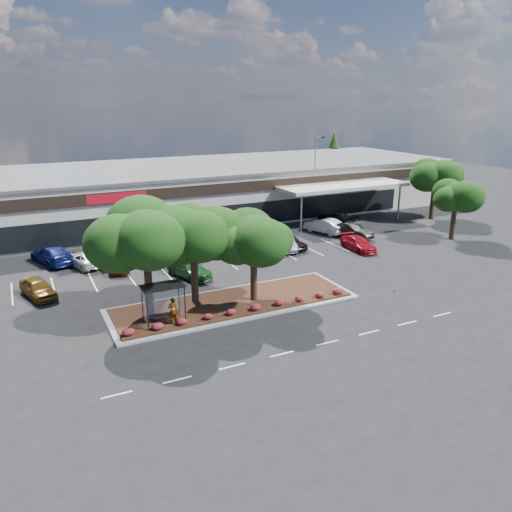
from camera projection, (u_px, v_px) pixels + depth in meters
name	position (u px, v px, depth m)	size (l,w,h in m)	color
ground	(284.00, 320.00, 33.80)	(160.00, 160.00, 0.00)	black
retail_store	(152.00, 193.00, 61.89)	(80.40, 25.20, 6.25)	beige
landscape_island	(234.00, 303.00, 36.35)	(18.00, 6.00, 0.26)	#999894
lane_markings	(223.00, 274.00, 42.66)	(33.12, 20.06, 0.01)	silver
shrub_row	(246.00, 309.00, 34.44)	(17.00, 0.80, 0.50)	maroon
bus_shelter	(162.00, 292.00, 32.48)	(2.75, 1.55, 2.59)	black
island_tree_west	(147.00, 259.00, 33.02)	(7.20, 7.20, 7.89)	#14350B
island_tree_mid	(194.00, 254.00, 35.18)	(6.60, 6.60, 7.32)	#14350B
island_tree_east	(254.00, 257.00, 35.70)	(5.80, 5.80, 6.50)	#14350B
tree_east_near	(455.00, 209.00, 52.29)	(5.60, 5.60, 6.51)	#14350B
tree_east_far	(434.00, 188.00, 61.06)	(6.40, 6.40, 7.62)	#14350B
conifer_north_east	(333.00, 159.00, 84.36)	(3.96, 3.96, 9.00)	#14350B
person_waiting	(173.00, 311.00, 32.51)	(0.66, 0.43, 1.81)	#594C47
light_pole	(315.00, 183.00, 60.49)	(1.43, 0.51, 10.18)	#999894
survey_stake	(394.00, 295.00, 36.33)	(0.08, 0.14, 1.10)	#96764E
car_0	(38.00, 288.00, 37.60)	(1.71, 4.24, 1.44)	brown
car_1	(118.00, 262.00, 43.49)	(1.76, 4.38, 1.49)	maroon
car_2	(182.00, 258.00, 44.47)	(1.78, 4.42, 1.50)	black
car_3	(189.00, 269.00, 41.91)	(1.93, 4.76, 1.38)	#1F5720
car_4	(234.00, 246.00, 48.11)	(1.52, 4.36, 1.44)	black
car_5	(289.00, 242.00, 49.74)	(1.71, 4.24, 1.44)	black
car_6	(285.00, 243.00, 49.34)	(1.52, 4.36, 1.44)	#54545B
car_7	(352.00, 231.00, 53.62)	(1.65, 4.72, 1.56)	black
car_8	(358.00, 244.00, 49.23)	(1.85, 4.56, 1.32)	maroon
car_9	(52.00, 255.00, 45.26)	(2.25, 5.53, 1.60)	navy
car_10	(84.00, 259.00, 44.54)	(2.22, 4.82, 1.34)	silver
car_11	(177.00, 245.00, 48.30)	(1.72, 4.93, 1.62)	navy
car_12	(187.00, 238.00, 50.44)	(2.84, 6.17, 1.71)	silver
car_13	(251.00, 230.00, 53.43)	(2.83, 6.14, 1.71)	navy
car_14	(260.00, 235.00, 51.61)	(1.71, 4.90, 1.61)	#215731
car_15	(274.00, 234.00, 52.38)	(2.11, 5.20, 1.51)	maroon
car_16	(325.00, 226.00, 55.49)	(1.73, 4.95, 1.63)	white
car_17	(336.00, 219.00, 58.89)	(2.16, 5.31, 1.54)	black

